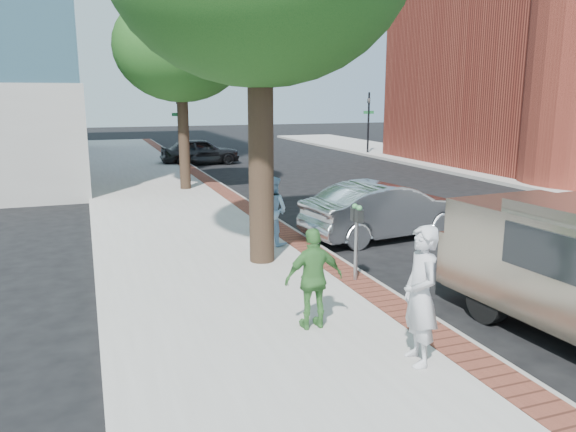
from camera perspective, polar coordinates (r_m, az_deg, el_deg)
name	(u,v)px	position (r m, az deg, el deg)	size (l,w,h in m)	color
ground	(323,293)	(10.60, 3.57, -7.77)	(120.00, 120.00, 0.00)	black
sidewalk	(176,212)	(17.67, -11.34, 0.38)	(5.00, 60.00, 0.15)	#9E9991
brick_strip	(244,205)	(18.09, -4.45, 1.11)	(0.60, 60.00, 0.01)	brown
curb	(255,207)	(18.20, -3.38, 0.94)	(0.10, 60.00, 0.15)	gray
sidewalk_far	(574,185)	(25.45, 27.09, 2.83)	(5.00, 60.00, 0.15)	#9E9991
signal_near	(179,121)	(31.54, -11.06, 9.46)	(0.70, 0.15, 3.80)	black
signal_far	(369,118)	(35.26, 8.18, 9.82)	(0.70, 0.15, 3.80)	black
tree_far	(180,48)	(21.49, -10.88, 16.45)	(4.80, 4.80, 7.14)	black
parking_meter	(357,226)	(10.59, 6.98, -1.05)	(0.12, 0.32, 1.47)	gray
person_gray	(420,296)	(7.51, 13.31, -7.87)	(0.68, 0.44, 1.86)	silver
person_officer	(272,210)	(13.18, -1.63, 0.59)	(0.79, 0.62, 1.63)	#93C2E3
person_green	(314,279)	(8.45, 2.65, -6.37)	(0.91, 0.38, 1.55)	#41803A
sedan_silver	(386,210)	(14.61, 9.95, 0.60)	(1.54, 4.42, 1.46)	#A7A8AE
bg_car	(200,151)	(30.42, -8.90, 6.52)	(1.66, 4.13, 1.41)	black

